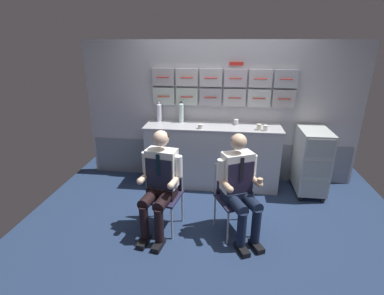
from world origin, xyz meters
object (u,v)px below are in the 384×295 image
Objects in this scene: folding_chair_right at (233,189)px; coffee_cup_spare at (259,127)px; crew_member_left at (160,180)px; service_trolley at (311,160)px; water_bottle_blue_cap at (181,112)px; folding_chair_left at (165,186)px; crew_member_right at (240,184)px.

coffee_cup_spare reaches higher than folding_chair_right.
crew_member_left reaches higher than coffee_cup_spare.
service_trolley is at bearing 31.04° from crew_member_left.
water_bottle_blue_cap is (-1.93, 0.24, 0.59)m from service_trolley.
folding_chair_right is 1.59m from water_bottle_blue_cap.
service_trolley is 1.16× the size of folding_chair_left.
water_bottle_blue_cap is at bearing 122.62° from folding_chair_right.
folding_chair_left is at bearing -178.75° from folding_chair_right.
crew_member_right is (0.07, -0.15, 0.15)m from folding_chair_right.
coffee_cup_spare is (0.35, 0.96, 0.49)m from folding_chair_right.
service_trolley is at bearing -6.96° from water_bottle_blue_cap.
crew_member_right is at bearing -8.50° from folding_chair_left.
service_trolley is 0.79× the size of crew_member_left.
water_bottle_blue_cap reaches higher than crew_member_left.
service_trolley is 1.57m from crew_member_right.
coffee_cup_spare is at bearing 43.94° from crew_member_left.
service_trolley is 0.80× the size of crew_member_right.
water_bottle_blue_cap is at bearing 173.04° from service_trolley.
water_bottle_blue_cap is at bearing 89.90° from folding_chair_left.
folding_chair_left is 1.58m from coffee_cup_spare.
crew_member_right reaches higher than folding_chair_right.
crew_member_left reaches higher than folding_chair_right.
water_bottle_blue_cap is 1.18m from coffee_cup_spare.
crew_member_right is (0.89, 0.03, -0.01)m from crew_member_left.
coffee_cup_spare is at bearing 75.65° from crew_member_right.
crew_member_right reaches higher than service_trolley.
crew_member_left reaches higher than crew_member_right.
crew_member_left is 14.53× the size of coffee_cup_spare.
crew_member_left is at bearing -148.96° from service_trolley.
coffee_cup_spare is (0.28, 1.10, 0.34)m from crew_member_right.
crew_member_right is 1.69m from water_bottle_blue_cap.
crew_member_right is at bearing -132.83° from service_trolley.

